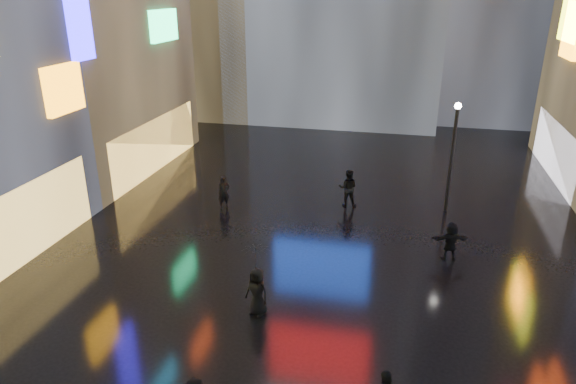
% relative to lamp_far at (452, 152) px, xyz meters
% --- Properties ---
extents(ground, '(140.00, 140.00, 0.00)m').
position_rel_lamp_far_xyz_m(ground, '(-5.01, -3.53, -2.94)').
color(ground, black).
rests_on(ground, ground).
extents(lamp_far, '(0.30, 0.30, 5.20)m').
position_rel_lamp_far_xyz_m(lamp_far, '(0.00, 0.00, 0.00)').
color(lamp_far, black).
rests_on(lamp_far, ground).
extents(pedestrian_4, '(0.93, 0.75, 1.65)m').
position_rel_lamp_far_xyz_m(pedestrian_4, '(-6.39, -9.98, -2.12)').
color(pedestrian_4, black).
rests_on(pedestrian_4, ground).
extents(pedestrian_5, '(1.51, 0.77, 1.56)m').
position_rel_lamp_far_xyz_m(pedestrian_5, '(-0.11, -4.82, -2.16)').
color(pedestrian_5, black).
rests_on(pedestrian_5, ground).
extents(pedestrian_6, '(0.70, 0.67, 1.61)m').
position_rel_lamp_far_xyz_m(pedestrian_6, '(-10.37, -2.07, -2.14)').
color(pedestrian_6, black).
rests_on(pedestrian_6, ground).
extents(pedestrian_7, '(0.94, 0.75, 1.86)m').
position_rel_lamp_far_xyz_m(pedestrian_7, '(-4.62, -0.46, -2.02)').
color(pedestrian_7, black).
rests_on(pedestrian_7, ground).
extents(umbrella_2, '(1.25, 1.25, 0.82)m').
position_rel_lamp_far_xyz_m(umbrella_2, '(-6.39, -9.98, -0.89)').
color(umbrella_2, black).
rests_on(umbrella_2, pedestrian_4).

